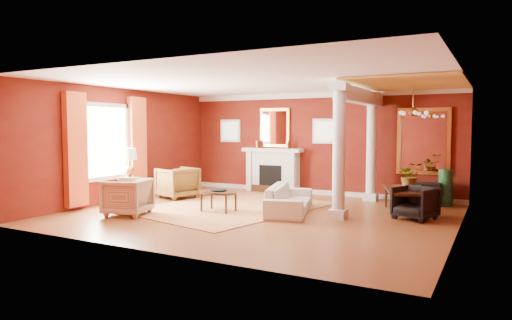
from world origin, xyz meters
The scene contains 27 objects.
ground centered at (0.00, 0.00, 0.00)m, with size 8.00×8.00×0.00m, color brown.
room_shell centered at (0.00, 0.00, 2.02)m, with size 8.04×7.04×2.92m.
fireplace centered at (-1.30, 3.32, 0.65)m, with size 1.85×0.42×1.29m.
overmantel_mirror centered at (-1.30, 3.45, 1.90)m, with size 0.95×0.07×1.15m.
flank_window_left centered at (-2.85, 3.46, 1.80)m, with size 0.70×0.07×0.70m.
flank_window_right centered at (0.25, 3.46, 1.80)m, with size 0.70×0.07×0.70m.
left_window centered at (-3.89, -0.60, 1.42)m, with size 0.21×2.55×2.60m.
column_front centered at (1.70, 0.30, 1.43)m, with size 0.36×0.36×2.80m.
column_back centered at (1.70, 3.00, 1.43)m, with size 0.36×0.36×2.80m.
header_beam centered at (1.70, 1.90, 2.62)m, with size 0.30×3.20×0.32m, color silver.
amber_ceiling centered at (2.85, 1.75, 2.87)m, with size 2.30×3.40×0.04m, color #ECB745.
dining_mirror centered at (2.90, 3.45, 1.55)m, with size 1.30×0.07×1.70m.
chandelier centered at (2.90, 1.80, 2.25)m, with size 0.60×0.62×0.75m.
crown_trim centered at (0.00, 3.46, 2.82)m, with size 8.00×0.08×0.16m, color silver.
base_trim centered at (0.00, 3.46, 0.06)m, with size 8.00×0.08×0.12m, color silver.
rug centered at (-0.96, 0.42, 0.01)m, with size 3.28×4.37×0.02m, color maroon.
sofa centered at (0.53, 0.44, 0.41)m, with size 2.10×0.61×0.82m, color beige.
armchair_leopard centered at (-2.99, 0.95, 0.46)m, with size 0.90×0.84×0.92m, color black.
armchair_stripe centered at (-2.43, -1.50, 0.44)m, with size 0.86×0.80×0.88m, color tan.
coffee_table centered at (-0.92, -0.22, 0.43)m, with size 0.93×0.93×0.47m.
coffee_book centered at (-0.99, -0.27, 0.58)m, with size 0.16×0.02×0.22m, color black.
side_table centered at (-3.50, -0.32, 0.92)m, with size 0.55×0.55×1.38m.
dining_table centered at (2.85, 1.63, 0.43)m, with size 1.55×0.54×0.86m, color black.
dining_chair_near centered at (3.12, 0.98, 0.38)m, with size 0.73×0.69×0.75m, color black.
dining_chair_far centered at (3.04, 2.98, 0.33)m, with size 0.64×0.60×0.66m, color black.
green_urn centered at (3.50, 3.00, 0.35)m, with size 0.38×0.38×0.90m.
potted_plant centered at (2.89, 1.70, 1.09)m, with size 0.52×0.58×0.45m, color #26591E.
Camera 1 is at (4.62, -8.77, 1.88)m, focal length 32.00 mm.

